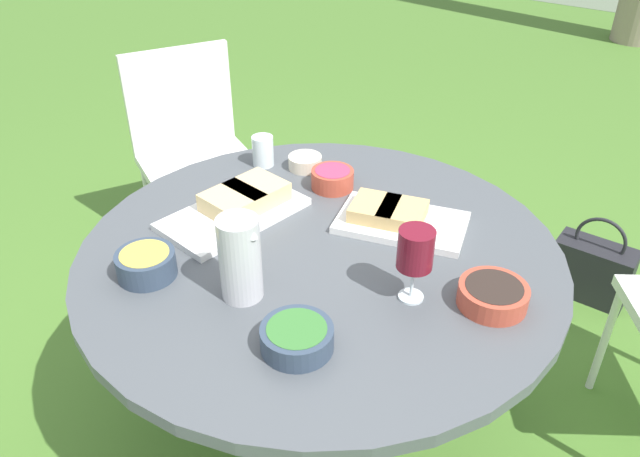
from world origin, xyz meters
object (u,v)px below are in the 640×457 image
(dining_table, at_px, (320,278))
(water_pitcher, at_px, (240,258))
(handbag, at_px, (592,269))
(chair_near_right, at_px, (192,143))
(wine_glass, at_px, (415,251))

(dining_table, height_order, water_pitcher, water_pitcher)
(dining_table, bearing_deg, handbag, 67.93)
(handbag, bearing_deg, water_pitcher, -109.46)
(handbag, bearing_deg, chair_near_right, -155.13)
(chair_near_right, bearing_deg, dining_table, -25.72)
(wine_glass, bearing_deg, dining_table, 172.85)
(chair_near_right, xyz_separation_m, water_pitcher, (0.99, -0.75, 0.28))
(chair_near_right, relative_size, handbag, 2.42)
(water_pitcher, xyz_separation_m, wine_glass, (0.32, 0.23, 0.03))
(dining_table, xyz_separation_m, handbag, (0.48, 1.19, -0.47))
(water_pitcher, distance_m, wine_glass, 0.40)
(chair_near_right, xyz_separation_m, wine_glass, (1.31, -0.53, 0.31))
(wine_glass, height_order, handbag, wine_glass)
(dining_table, relative_size, chair_near_right, 1.42)
(water_pitcher, bearing_deg, handbag, 70.54)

